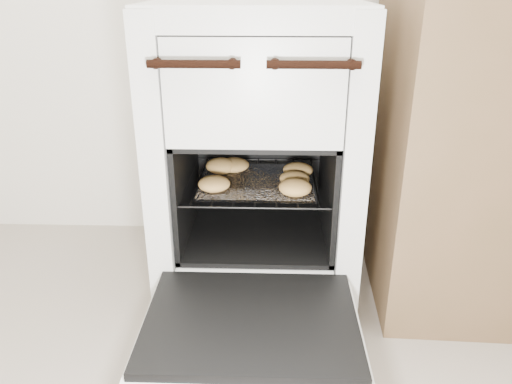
# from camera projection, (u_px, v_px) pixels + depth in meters

# --- Properties ---
(stove) EXTENTS (0.59, 0.65, 0.90)m
(stove) POSITION_uv_depth(u_px,v_px,m) (258.00, 160.00, 1.56)
(stove) COLOR silver
(stove) RESTS_ON ground
(oven_door) EXTENTS (0.53, 0.41, 0.04)m
(oven_door) POSITION_uv_depth(u_px,v_px,m) (251.00, 324.00, 1.20)
(oven_door) COLOR black
(oven_door) RESTS_ON stove
(oven_rack) EXTENTS (0.43, 0.41, 0.01)m
(oven_rack) POSITION_uv_depth(u_px,v_px,m) (257.00, 181.00, 1.52)
(oven_rack) COLOR black
(oven_rack) RESTS_ON stove
(foil_sheet) EXTENTS (0.33, 0.29, 0.01)m
(foil_sheet) POSITION_uv_depth(u_px,v_px,m) (257.00, 182.00, 1.50)
(foil_sheet) COLOR white
(foil_sheet) RESTS_ON oven_rack
(baked_rolls) EXTENTS (0.37, 0.30, 0.05)m
(baked_rolls) POSITION_uv_depth(u_px,v_px,m) (257.00, 174.00, 1.48)
(baked_rolls) COLOR tan
(baked_rolls) RESTS_ON foil_sheet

